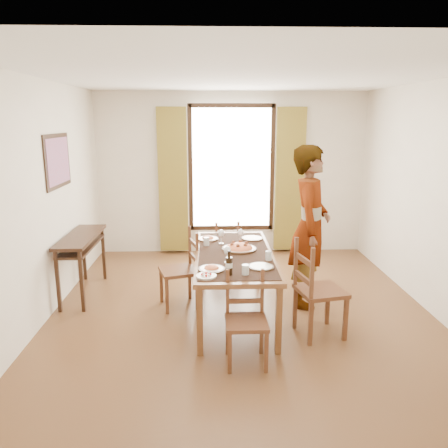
{
  "coord_description": "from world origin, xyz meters",
  "views": [
    {
      "loc": [
        -0.37,
        -4.86,
        2.24
      ],
      "look_at": [
        -0.19,
        0.33,
        1.0
      ],
      "focal_mm": 35.0,
      "sensor_mm": 36.0,
      "label": 1
    }
  ],
  "objects_px": {
    "dining_table": "(234,258)",
    "console_table": "(81,244)",
    "man": "(310,227)",
    "pasta_platter": "(239,246)"
  },
  "relations": [
    {
      "from": "dining_table",
      "to": "console_table",
      "type": "bearing_deg",
      "value": 161.04
    },
    {
      "from": "man",
      "to": "dining_table",
      "type": "bearing_deg",
      "value": 125.8
    },
    {
      "from": "console_table",
      "to": "pasta_platter",
      "type": "distance_m",
      "value": 2.08
    },
    {
      "from": "console_table",
      "to": "man",
      "type": "xyz_separation_m",
      "value": [
        2.87,
        -0.38,
        0.3
      ]
    },
    {
      "from": "pasta_platter",
      "to": "man",
      "type": "bearing_deg",
      "value": 12.13
    },
    {
      "from": "man",
      "to": "pasta_platter",
      "type": "height_order",
      "value": "man"
    },
    {
      "from": "man",
      "to": "pasta_platter",
      "type": "relative_size",
      "value": 4.91
    },
    {
      "from": "dining_table",
      "to": "pasta_platter",
      "type": "bearing_deg",
      "value": 58.68
    },
    {
      "from": "dining_table",
      "to": "pasta_platter",
      "type": "distance_m",
      "value": 0.17
    },
    {
      "from": "console_table",
      "to": "dining_table",
      "type": "distance_m",
      "value": 2.05
    }
  ]
}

